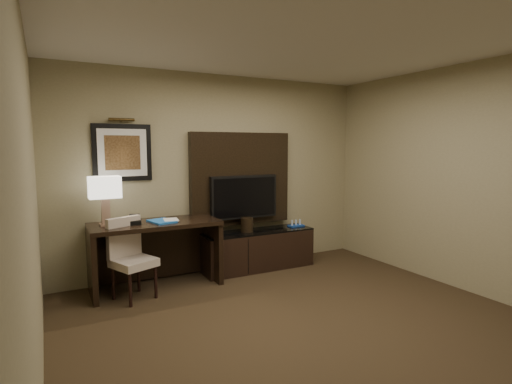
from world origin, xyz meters
TOP-DOWN VIEW (x-y plane):
  - floor at (0.00, 0.00)m, footprint 4.50×5.00m
  - ceiling at (0.00, 0.00)m, footprint 4.50×5.00m
  - wall_back at (0.00, 2.50)m, footprint 4.50×0.01m
  - wall_left at (-2.25, 0.00)m, footprint 0.01×5.00m
  - wall_right at (2.25, 0.00)m, footprint 0.01×5.00m
  - desk at (-1.01, 2.12)m, footprint 1.53×0.68m
  - credenza at (0.45, 2.20)m, footprint 1.60×0.46m
  - tv_wall_panel at (0.30, 2.44)m, footprint 1.50×0.12m
  - tv at (0.30, 2.34)m, footprint 1.00×0.08m
  - artwork at (-1.30, 2.48)m, footprint 0.70×0.04m
  - picture_light at (-1.30, 2.44)m, footprint 0.04×0.04m
  - desk_chair at (-1.32, 1.87)m, footprint 0.57×0.60m
  - table_lamp at (-1.56, 2.18)m, footprint 0.37×0.22m
  - desk_phone at (-1.28, 2.11)m, footprint 0.23×0.22m
  - blue_folder at (-0.94, 2.08)m, footprint 0.32×0.38m
  - book at (-0.91, 2.10)m, footprint 0.18×0.05m
  - ice_bucket at (0.28, 2.21)m, footprint 0.20×0.20m
  - minibar_tray at (1.09, 2.21)m, footprint 0.23×0.14m

SIDE VIEW (x-z plane):
  - floor at x=0.00m, z-range -0.01..0.00m
  - credenza at x=0.45m, z-range 0.00..0.55m
  - desk at x=-1.01m, z-range 0.00..0.82m
  - desk_chair at x=-1.32m, z-range 0.00..0.86m
  - minibar_tray at x=1.09m, z-range 0.55..0.63m
  - ice_bucket at x=0.28m, z-range 0.55..0.74m
  - blue_folder at x=-0.94m, z-range 0.82..0.84m
  - desk_phone at x=-1.28m, z-range 0.82..0.92m
  - book at x=-0.91m, z-range 0.82..1.05m
  - tv at x=0.30m, z-range 0.72..1.32m
  - table_lamp at x=-1.56m, z-range 0.82..1.41m
  - tv_wall_panel at x=0.30m, z-range 0.62..1.92m
  - wall_back at x=0.00m, z-range 0.00..2.70m
  - wall_left at x=-2.25m, z-range 0.00..2.70m
  - wall_right at x=2.25m, z-range 0.00..2.70m
  - artwork at x=-1.30m, z-range 1.30..2.00m
  - picture_light at x=-1.30m, z-range 1.90..2.20m
  - ceiling at x=0.00m, z-range 2.70..2.71m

